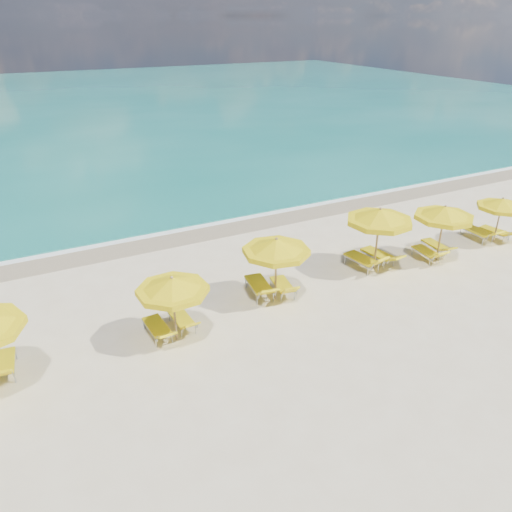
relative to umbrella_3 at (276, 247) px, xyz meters
name	(u,v)px	position (x,y,z in m)	size (l,w,h in m)	color
ground_plane	(276,303)	(-0.13, -0.26, -2.04)	(120.00, 120.00, 0.00)	beige
ocean	(66,106)	(-0.13, 47.74, -2.04)	(120.00, 80.00, 0.30)	#136B60
wet_sand_band	(198,231)	(-0.13, 7.14, -2.04)	(120.00, 2.60, 0.01)	tan
foam_line	(192,225)	(-0.13, 7.94, -2.04)	(120.00, 1.20, 0.03)	white
whitecap_near	(40,192)	(-6.13, 16.74, -2.04)	(14.00, 0.36, 0.05)	white
whitecap_far	(216,142)	(7.87, 23.74, -2.04)	(18.00, 0.30, 0.05)	white
umbrella_2	(172,286)	(-3.96, -0.75, -0.13)	(2.82, 2.82, 2.24)	#A68353
umbrella_3	(276,247)	(0.00, 0.00, 0.00)	(2.77, 2.77, 2.40)	#A68353
umbrella_4	(380,217)	(4.68, 0.26, 0.17)	(3.16, 3.16, 2.60)	#A68353
umbrella_5	(444,213)	(7.51, -0.30, 0.00)	(2.90, 2.90, 2.40)	#A68353
umbrella_6	(502,204)	(11.15, -0.13, -0.26)	(2.66, 2.66, 2.09)	#A68353
lounger_1_right	(5,367)	(-8.78, -0.09, -1.83)	(0.71, 1.72, 0.79)	#A5A8AD
lounger_2_left	(158,331)	(-4.41, -0.33, -1.83)	(0.65, 1.78, 0.71)	#A5A8AD
lounger_2_right	(183,323)	(-3.56, -0.22, -1.85)	(0.60, 1.62, 0.70)	#A5A8AD
lounger_3_left	(260,289)	(-0.38, 0.49, -1.80)	(0.96, 2.08, 0.88)	#A5A8AD
lounger_3_right	(283,289)	(0.42, 0.20, -1.83)	(0.85, 1.74, 0.79)	#A5A8AD
lounger_4_left	(362,263)	(4.26, 0.49, -1.80)	(0.86, 1.96, 0.90)	#A5A8AD
lounger_4_right	(378,258)	(5.16, 0.59, -1.82)	(0.85, 1.97, 0.73)	#A5A8AD
lounger_5_left	(427,255)	(7.14, -0.09, -1.83)	(0.71, 1.72, 0.76)	#A5A8AD
lounger_5_right	(435,248)	(8.00, 0.28, -1.85)	(0.69, 1.71, 0.62)	#A5A8AD
lounger_6_left	(477,235)	(10.66, 0.40, -1.80)	(0.71, 1.99, 0.84)	#A5A8AD
lounger_6_right	(495,234)	(11.53, 0.12, -1.84)	(0.82, 1.79, 0.67)	#A5A8AD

